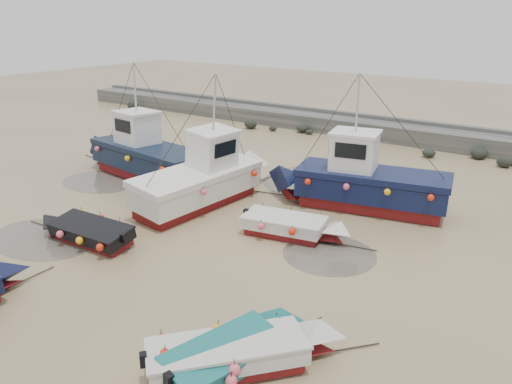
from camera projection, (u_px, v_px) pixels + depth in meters
ground at (157, 243)px, 20.08m from camera, size 120.00×120.00×0.00m
seawall at (373, 129)px, 36.81m from camera, size 60.00×4.92×1.50m
puddle_a at (44, 238)px, 20.51m from camera, size 5.05×5.05×0.01m
puddle_b at (329, 254)px, 19.15m from camera, size 3.62×3.62×0.01m
puddle_c at (99, 182)px, 27.36m from camera, size 4.52×4.52×0.01m
puddle_d at (311, 180)px, 27.61m from camera, size 5.16×5.16×0.01m
dinghy_2 at (234, 349)px, 12.88m from camera, size 2.52×5.31×1.43m
dinghy_3 at (242, 351)px, 12.83m from camera, size 4.78×5.35×1.43m
dinghy_4 at (87, 228)px, 20.12m from camera, size 5.94×2.03×1.43m
dinghy_5 at (292, 224)px, 20.49m from camera, size 5.61×2.41×1.43m
cabin_boat_0 at (142, 153)px, 27.94m from camera, size 10.85×3.85×6.22m
cabin_boat_1 at (205, 177)px, 23.90m from camera, size 3.20×9.90×6.22m
cabin_boat_2 at (359, 180)px, 23.40m from camera, size 10.09×4.13×6.22m
person at (169, 192)px, 25.79m from camera, size 0.64×0.48×1.59m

